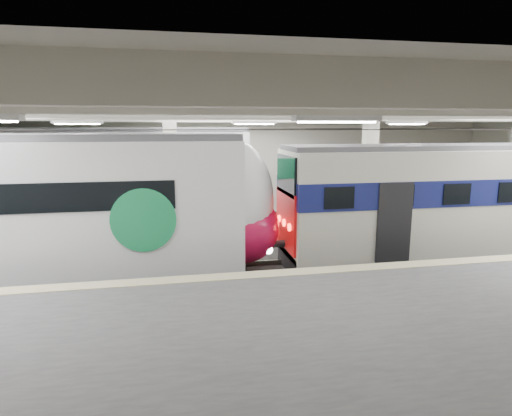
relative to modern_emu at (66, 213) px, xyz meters
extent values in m
cube|color=black|center=(6.14, 0.00, -2.31)|extent=(36.00, 24.00, 0.10)
cube|color=silver|center=(6.14, 0.00, 3.29)|extent=(36.00, 24.00, 0.20)
cube|color=beige|center=(6.14, 10.00, 0.49)|extent=(30.00, 0.10, 5.50)
cube|color=beige|center=(6.14, -10.00, 0.49)|extent=(30.00, 0.10, 5.50)
cube|color=#4D4D50|center=(6.14, -6.50, -1.71)|extent=(30.00, 7.00, 1.10)
cube|color=beige|center=(6.14, -3.25, -1.15)|extent=(30.00, 0.50, 0.02)
cube|color=beige|center=(3.14, 3.00, 0.49)|extent=(0.50, 0.50, 5.50)
cube|color=beige|center=(11.14, 3.00, 0.49)|extent=(0.50, 0.50, 5.50)
cube|color=beige|center=(6.14, 0.00, 2.99)|extent=(30.00, 18.00, 0.50)
cube|color=#59544C|center=(6.14, 0.00, -2.18)|extent=(30.00, 1.52, 0.16)
cube|color=#59544C|center=(6.14, 5.50, -2.18)|extent=(30.00, 1.52, 0.16)
cylinder|color=black|center=(6.14, 0.00, 2.44)|extent=(30.00, 0.03, 0.03)
cylinder|color=black|center=(6.14, 5.50, 2.44)|extent=(30.00, 0.03, 0.03)
cube|color=white|center=(6.14, -2.00, 2.66)|extent=(26.00, 8.40, 0.12)
cube|color=white|center=(-1.28, 0.00, 0.19)|extent=(12.98, 2.89, 3.89)
ellipsoid|color=white|center=(5.21, 0.00, 0.19)|extent=(2.30, 2.84, 3.82)
ellipsoid|color=#C2103E|center=(5.33, 0.00, -0.67)|extent=(2.44, 2.89, 2.34)
cylinder|color=#1C9A58|center=(2.36, -1.48, -0.01)|extent=(1.80, 0.06, 1.80)
cube|color=#4C4C51|center=(-1.28, 0.00, 2.24)|extent=(12.98, 2.37, 0.20)
cube|color=black|center=(-1.28, 0.00, -1.91)|extent=(12.98, 2.03, 0.70)
cube|color=beige|center=(13.06, 0.00, 0.01)|extent=(12.39, 2.72, 3.53)
cube|color=navy|center=(13.06, 0.00, 0.43)|extent=(12.43, 2.78, 0.86)
cube|color=red|center=(6.82, 0.00, -0.49)|extent=(0.08, 2.31, 1.94)
cube|color=black|center=(6.82, 0.00, 0.99)|extent=(0.08, 2.17, 1.27)
cube|color=#4C4C51|center=(13.06, 0.00, 1.85)|extent=(12.39, 2.12, 0.16)
cube|color=black|center=(13.06, 0.00, -1.91)|extent=(12.39, 1.90, 0.70)
cube|color=white|center=(-1.17, 5.50, 0.28)|extent=(15.05, 3.28, 4.07)
cube|color=#1C9A58|center=(-1.17, 5.50, 0.81)|extent=(15.09, 3.35, 0.86)
cube|color=#4C4C51|center=(-1.17, 5.50, 2.42)|extent=(15.04, 2.75, 0.16)
cube|color=black|center=(-1.17, 5.50, -1.96)|extent=(15.05, 2.96, 0.60)
camera|label=1|loc=(3.24, -13.39, 2.56)|focal=30.00mm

